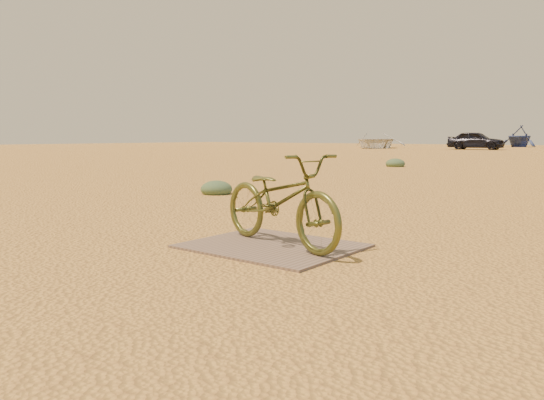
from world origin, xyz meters
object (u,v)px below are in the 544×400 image
Objects in this scene: boat_near_left at (375,141)px; boat_far_left at (519,136)px; car at (476,140)px; bicycle at (280,199)px; plywood_board at (272,246)px.

boat_near_left is 14.81m from boat_far_left.
boat_near_left is 1.55× the size of boat_far_left.
car is at bearing -9.37° from boat_near_left.
bicycle is at bearing -64.71° from boat_far_left.
car is at bearing 29.24° from bicycle.
plywood_board is 37.86m from car.
boat_near_left reaches higher than bicycle.
plywood_board is 0.44m from bicycle.
plywood_board is at bearing -77.53° from boat_near_left.
plywood_board is 0.39× the size of boat_far_left.
boat_near_left is (-17.55, 36.04, 0.60)m from plywood_board.
plywood_board is 0.92× the size of bicycle.
boat_far_left is at bearing 25.51° from bicycle.
bicycle is 40.08m from boat_near_left.
plywood_board is at bearing -167.81° from car.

